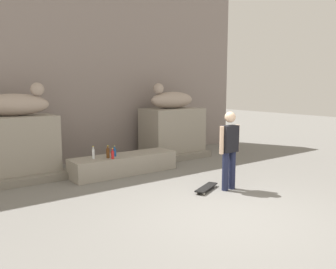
% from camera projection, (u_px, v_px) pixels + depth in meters
% --- Properties ---
extents(ground_plane, '(40.00, 40.00, 0.00)m').
position_uv_depth(ground_plane, '(227.00, 215.00, 5.92)').
color(ground_plane, slate).
extents(facade_wall, '(11.17, 0.60, 5.53)m').
position_uv_depth(facade_wall, '(86.00, 66.00, 10.20)').
color(facade_wall, gray).
rests_on(facade_wall, ground_plane).
extents(pedestal_left, '(1.83, 1.12, 1.50)m').
position_uv_depth(pedestal_left, '(16.00, 148.00, 8.19)').
color(pedestal_left, gray).
rests_on(pedestal_left, ground_plane).
extents(pedestal_right, '(1.83, 1.12, 1.50)m').
position_uv_depth(pedestal_right, '(172.00, 132.00, 10.90)').
color(pedestal_right, gray).
rests_on(pedestal_right, ground_plane).
extents(statue_reclining_left, '(1.68, 0.87, 0.78)m').
position_uv_depth(statue_reclining_left, '(14.00, 104.00, 8.06)').
color(statue_reclining_left, '#A59487').
rests_on(statue_reclining_left, pedestal_left).
extents(statue_reclining_right, '(1.63, 0.66, 0.78)m').
position_uv_depth(statue_reclining_right, '(171.00, 99.00, 10.73)').
color(statue_reclining_right, '#A59487').
rests_on(statue_reclining_right, pedestal_right).
extents(ledge_block, '(2.74, 0.77, 0.47)m').
position_uv_depth(ledge_block, '(124.00, 164.00, 8.77)').
color(ledge_block, gray).
rests_on(ledge_block, ground_plane).
extents(skater, '(0.54, 0.23, 1.67)m').
position_uv_depth(skater, '(229.00, 147.00, 7.28)').
color(skater, '#1E233F').
rests_on(skater, ground_plane).
extents(skateboard, '(0.81, 0.52, 0.08)m').
position_uv_depth(skateboard, '(206.00, 187.00, 7.34)').
color(skateboard, black).
rests_on(skateboard, ground_plane).
extents(bottle_brown, '(0.08, 0.08, 0.31)m').
position_uv_depth(bottle_brown, '(108.00, 153.00, 8.34)').
color(bottle_brown, '#593314').
rests_on(bottle_brown, ledge_block).
extents(bottle_clear, '(0.06, 0.06, 0.30)m').
position_uv_depth(bottle_clear, '(93.00, 154.00, 8.25)').
color(bottle_clear, silver).
rests_on(bottle_clear, ledge_block).
extents(bottle_blue, '(0.07, 0.07, 0.26)m').
position_uv_depth(bottle_blue, '(115.00, 152.00, 8.55)').
color(bottle_blue, '#194C99').
rests_on(bottle_blue, ledge_block).
extents(bottle_red, '(0.07, 0.07, 0.26)m').
position_uv_depth(bottle_red, '(113.00, 154.00, 8.25)').
color(bottle_red, red).
rests_on(bottle_red, ledge_block).
extents(stair_step, '(6.47, 0.50, 0.18)m').
position_uv_depth(stair_step, '(115.00, 166.00, 9.17)').
color(stair_step, gray).
rests_on(stair_step, ground_plane).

